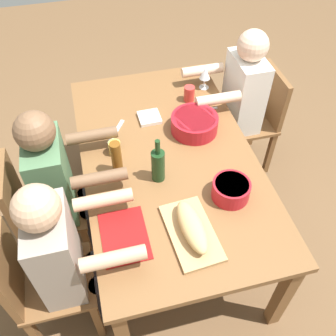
{
  "coord_description": "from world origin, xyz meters",
  "views": [
    {
      "loc": [
        1.52,
        -0.39,
        2.37
      ],
      "look_at": [
        0.0,
        0.0,
        0.63
      ],
      "focal_mm": 40.22,
      "sensor_mm": 36.0,
      "label": 1
    }
  ],
  "objects_px": {
    "diner_far_left": "(238,97)",
    "cup_near_center": "(115,148)",
    "bread_loaf": "(192,227)",
    "wine_glass": "(205,74)",
    "cutting_board": "(191,233)",
    "chair_near_center": "(37,209)",
    "serving_bowl_greens": "(231,189)",
    "diner_near_right": "(66,254)",
    "wine_bottle": "(158,165)",
    "cup_far_left": "(189,94)",
    "chair_near_right": "(39,281)",
    "chair_far_left": "(257,115)",
    "beer_bottle": "(117,158)",
    "diner_near_center": "(60,181)",
    "napkin_stack": "(149,118)",
    "serving_bowl_pasta": "(194,123)",
    "dining_table": "(168,165)"
  },
  "relations": [
    {
      "from": "cutting_board",
      "to": "wine_glass",
      "type": "xyz_separation_m",
      "value": [
        -1.15,
        0.44,
        0.11
      ]
    },
    {
      "from": "chair_near_center",
      "to": "cup_far_left",
      "type": "bearing_deg",
      "value": 113.64
    },
    {
      "from": "cutting_board",
      "to": "wine_glass",
      "type": "height_order",
      "value": "wine_glass"
    },
    {
      "from": "chair_near_right",
      "to": "diner_near_right",
      "type": "height_order",
      "value": "diner_near_right"
    },
    {
      "from": "dining_table",
      "to": "cup_near_center",
      "type": "bearing_deg",
      "value": -108.19
    },
    {
      "from": "dining_table",
      "to": "chair_near_center",
      "type": "distance_m",
      "value": 0.85
    },
    {
      "from": "dining_table",
      "to": "beer_bottle",
      "type": "relative_size",
      "value": 8.07
    },
    {
      "from": "cutting_board",
      "to": "cup_near_center",
      "type": "xyz_separation_m",
      "value": [
        -0.66,
        -0.28,
        0.03
      ]
    },
    {
      "from": "wine_bottle",
      "to": "cup_far_left",
      "type": "xyz_separation_m",
      "value": [
        -0.64,
        0.37,
        -0.05
      ]
    },
    {
      "from": "cup_far_left",
      "to": "wine_bottle",
      "type": "bearing_deg",
      "value": -30.0
    },
    {
      "from": "chair_near_center",
      "to": "diner_near_center",
      "type": "xyz_separation_m",
      "value": [
        0.0,
        0.18,
        0.21
      ]
    },
    {
      "from": "cutting_board",
      "to": "diner_near_center",
      "type": "bearing_deg",
      "value": -131.63
    },
    {
      "from": "cutting_board",
      "to": "cup_near_center",
      "type": "height_order",
      "value": "cup_near_center"
    },
    {
      "from": "diner_far_left",
      "to": "cup_far_left",
      "type": "relative_size",
      "value": 11.02
    },
    {
      "from": "bread_loaf",
      "to": "wine_bottle",
      "type": "xyz_separation_m",
      "value": [
        -0.4,
        -0.07,
        0.04
      ]
    },
    {
      "from": "dining_table",
      "to": "cutting_board",
      "type": "xyz_separation_m",
      "value": [
        0.56,
        -0.02,
        0.09
      ]
    },
    {
      "from": "chair_near_right",
      "to": "cup_far_left",
      "type": "height_order",
      "value": "chair_near_right"
    },
    {
      "from": "cup_far_left",
      "to": "serving_bowl_greens",
      "type": "bearing_deg",
      "value": -1.43
    },
    {
      "from": "diner_near_center",
      "to": "napkin_stack",
      "type": "height_order",
      "value": "diner_near_center"
    },
    {
      "from": "diner_near_center",
      "to": "chair_near_right",
      "type": "xyz_separation_m",
      "value": [
        0.49,
        -0.18,
        -0.21
      ]
    },
    {
      "from": "chair_near_right",
      "to": "wine_glass",
      "type": "bearing_deg",
      "value": 130.94
    },
    {
      "from": "chair_far_left",
      "to": "chair_near_right",
      "type": "bearing_deg",
      "value": -59.57
    },
    {
      "from": "diner_near_right",
      "to": "chair_near_right",
      "type": "bearing_deg",
      "value": -90.0
    },
    {
      "from": "beer_bottle",
      "to": "cup_near_center",
      "type": "relative_size",
      "value": 2.52
    },
    {
      "from": "cup_near_center",
      "to": "napkin_stack",
      "type": "xyz_separation_m",
      "value": [
        -0.26,
        0.27,
        -0.03
      ]
    },
    {
      "from": "wine_glass",
      "to": "napkin_stack",
      "type": "relative_size",
      "value": 1.19
    },
    {
      "from": "cup_near_center",
      "to": "napkin_stack",
      "type": "distance_m",
      "value": 0.37
    },
    {
      "from": "diner_far_left",
      "to": "cup_near_center",
      "type": "distance_m",
      "value": 1.03
    },
    {
      "from": "bread_loaf",
      "to": "wine_glass",
      "type": "xyz_separation_m",
      "value": [
        -1.15,
        0.44,
        0.05
      ]
    },
    {
      "from": "serving_bowl_pasta",
      "to": "serving_bowl_greens",
      "type": "relative_size",
      "value": 1.45
    },
    {
      "from": "chair_near_center",
      "to": "diner_near_right",
      "type": "relative_size",
      "value": 0.71
    },
    {
      "from": "beer_bottle",
      "to": "diner_near_center",
      "type": "bearing_deg",
      "value": -98.33
    },
    {
      "from": "bread_loaf",
      "to": "wine_glass",
      "type": "height_order",
      "value": "wine_glass"
    },
    {
      "from": "dining_table",
      "to": "serving_bowl_greens",
      "type": "xyz_separation_m",
      "value": [
        0.38,
        0.25,
        0.14
      ]
    },
    {
      "from": "bread_loaf",
      "to": "cup_far_left",
      "type": "bearing_deg",
      "value": 164.21
    },
    {
      "from": "serving_bowl_greens",
      "to": "cutting_board",
      "type": "bearing_deg",
      "value": -56.81
    },
    {
      "from": "diner_near_right",
      "to": "wine_bottle",
      "type": "xyz_separation_m",
      "value": [
        -0.33,
        0.55,
        0.15
      ]
    },
    {
      "from": "chair_far_left",
      "to": "wine_bottle",
      "type": "distance_m",
      "value": 1.19
    },
    {
      "from": "diner_far_left",
      "to": "napkin_stack",
      "type": "relative_size",
      "value": 8.57
    },
    {
      "from": "dining_table",
      "to": "diner_near_right",
      "type": "distance_m",
      "value": 0.81
    },
    {
      "from": "diner_near_center",
      "to": "wine_bottle",
      "type": "height_order",
      "value": "diner_near_center"
    },
    {
      "from": "chair_near_center",
      "to": "cutting_board",
      "type": "height_order",
      "value": "chair_near_center"
    },
    {
      "from": "dining_table",
      "to": "chair_far_left",
      "type": "height_order",
      "value": "chair_far_left"
    },
    {
      "from": "cutting_board",
      "to": "bread_loaf",
      "type": "xyz_separation_m",
      "value": [
        0.0,
        -0.0,
        0.06
      ]
    },
    {
      "from": "chair_near_right",
      "to": "wine_glass",
      "type": "height_order",
      "value": "wine_glass"
    },
    {
      "from": "chair_near_center",
      "to": "diner_near_center",
      "type": "bearing_deg",
      "value": 90.0
    },
    {
      "from": "cutting_board",
      "to": "chair_near_center",
      "type": "bearing_deg",
      "value": -124.5
    },
    {
      "from": "diner_near_right",
      "to": "cup_far_left",
      "type": "relative_size",
      "value": 11.02
    },
    {
      "from": "diner_near_center",
      "to": "beer_bottle",
      "type": "relative_size",
      "value": 5.45
    },
    {
      "from": "diner_near_right",
      "to": "wine_glass",
      "type": "bearing_deg",
      "value": 135.48
    }
  ]
}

